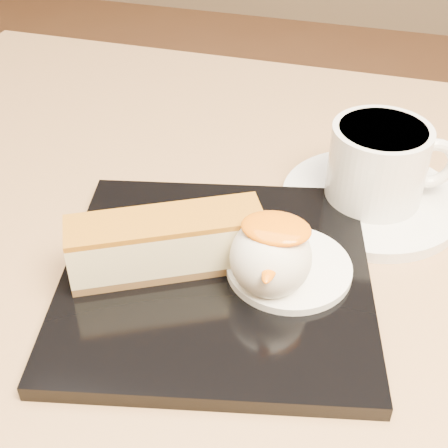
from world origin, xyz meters
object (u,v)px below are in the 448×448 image
(table, at_px, (196,412))
(cheesecake, at_px, (166,243))
(saucer, at_px, (371,201))
(dessert_plate, at_px, (216,277))
(coffee_cup, at_px, (380,162))
(ice_cream_scoop, at_px, (271,257))

(table, bearing_deg, cheesecake, 174.13)
(cheesecake, distance_m, saucer, 0.19)
(saucer, bearing_deg, dessert_plate, -127.44)
(table, bearing_deg, coffee_cup, 48.89)
(table, bearing_deg, ice_cream_scoop, 1.71)
(table, height_order, coffee_cup, coffee_cup)
(table, distance_m, cheesecake, 0.19)
(cheesecake, bearing_deg, coffee_cup, 16.78)
(dessert_plate, relative_size, saucer, 1.47)
(cheesecake, height_order, ice_cream_scoop, ice_cream_scoop)
(dessert_plate, height_order, cheesecake, cheesecake)
(dessert_plate, xyz_separation_m, coffee_cup, (0.10, 0.13, 0.04))
(cheesecake, distance_m, coffee_cup, 0.19)
(cheesecake, relative_size, coffee_cup, 1.31)
(table, xyz_separation_m, dessert_plate, (0.02, 0.01, 0.16))
(cheesecake, bearing_deg, saucer, 17.08)
(saucer, height_order, coffee_cup, coffee_cup)
(dessert_plate, relative_size, cheesecake, 1.60)
(table, bearing_deg, saucer, 49.25)
(ice_cream_scoop, xyz_separation_m, coffee_cup, (0.06, 0.13, 0.00))
(ice_cream_scoop, bearing_deg, dessert_plate, 172.87)
(dessert_plate, relative_size, ice_cream_scoop, 3.95)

